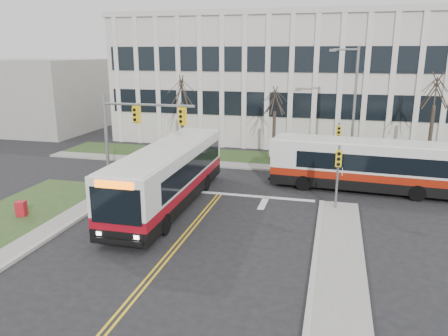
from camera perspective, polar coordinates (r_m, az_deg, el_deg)
ground at (r=20.87m, az=-6.34°, el=-10.23°), size 120.00×120.00×0.00m
sidewalk_east at (r=15.40m, az=15.12°, el=-20.42°), size 2.00×26.00×0.14m
sidewalk_cross at (r=34.03m, az=10.72°, el=-0.26°), size 44.00×1.60×0.14m
building_lawn at (r=36.74m, az=11.02°, el=0.84°), size 44.00×5.00×0.12m
office_building at (r=47.74m, az=12.32°, el=11.21°), size 40.00×16.00×12.00m
building_annex at (r=54.81m, az=-22.85°, el=8.74°), size 12.00×12.00×8.00m
mast_arm_signal at (r=28.12m, az=-12.25°, el=5.22°), size 6.11×0.38×6.20m
signal_pole_near at (r=25.34m, az=14.66°, el=-0.05°), size 0.34×0.39×3.80m
signal_pole_far at (r=33.63m, az=14.69°, el=3.59°), size 0.34×0.39×3.80m
streetlight at (r=34.04m, az=16.41°, el=8.20°), size 2.15×0.25×9.20m
directory_sign at (r=36.21m, az=7.11°, el=2.61°), size 1.50×0.12×2.00m
tree_left at (r=38.01m, az=-5.57°, el=9.86°), size 1.80×1.80×7.70m
tree_mid at (r=36.36m, az=6.65°, el=8.61°), size 1.80×1.80×6.82m
tree_right at (r=36.46m, az=25.92°, el=8.86°), size 1.80×1.80×8.25m
bus_main at (r=25.76m, az=-7.22°, el=-1.18°), size 2.94×13.09×3.49m
bus_cross at (r=29.80m, az=18.13°, el=0.17°), size 12.34×3.41×3.25m
newspaper_box_red at (r=26.46m, az=-24.95°, el=-4.95°), size 0.58×0.54×0.95m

